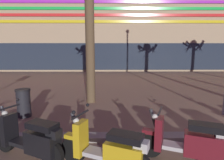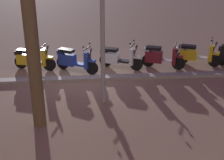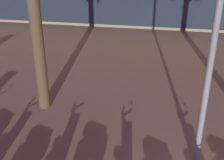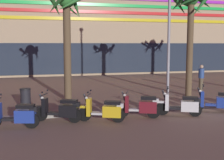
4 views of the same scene
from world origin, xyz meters
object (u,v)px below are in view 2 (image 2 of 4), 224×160
at_px(scooter_white_lead_nearest, 117,57).
at_px(scooter_blue_mid_front, 73,60).
at_px(scooter_yellow_mid_centre, 32,59).
at_px(scooter_yellow_last_in_row, 195,54).
at_px(scooter_maroon_mid_rear, 160,57).

bearing_deg(scooter_white_lead_nearest, scooter_blue_mid_front, 5.86).
bearing_deg(scooter_yellow_mid_centre, scooter_yellow_last_in_row, 179.72).
bearing_deg(scooter_blue_mid_front, scooter_white_lead_nearest, -174.14).
xyz_separation_m(scooter_white_lead_nearest, scooter_blue_mid_front, (1.76, 0.18, 0.02)).
relative_size(scooter_maroon_mid_rear, scooter_blue_mid_front, 1.01).
height_order(scooter_white_lead_nearest, scooter_blue_mid_front, same).
distance_m(scooter_yellow_last_in_row, scooter_yellow_mid_centre, 6.65).
distance_m(scooter_white_lead_nearest, scooter_blue_mid_front, 1.77).
bearing_deg(scooter_blue_mid_front, scooter_maroon_mid_rear, -179.04).
height_order(scooter_blue_mid_front, scooter_yellow_mid_centre, scooter_blue_mid_front).
bearing_deg(scooter_yellow_mid_centre, scooter_white_lead_nearest, 177.53).
bearing_deg(scooter_maroon_mid_rear, scooter_yellow_mid_centre, -3.01).
relative_size(scooter_yellow_last_in_row, scooter_white_lead_nearest, 1.00).
bearing_deg(scooter_maroon_mid_rear, scooter_blue_mid_front, 0.96).
xyz_separation_m(scooter_yellow_last_in_row, scooter_yellow_mid_centre, (6.65, -0.03, -0.00)).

